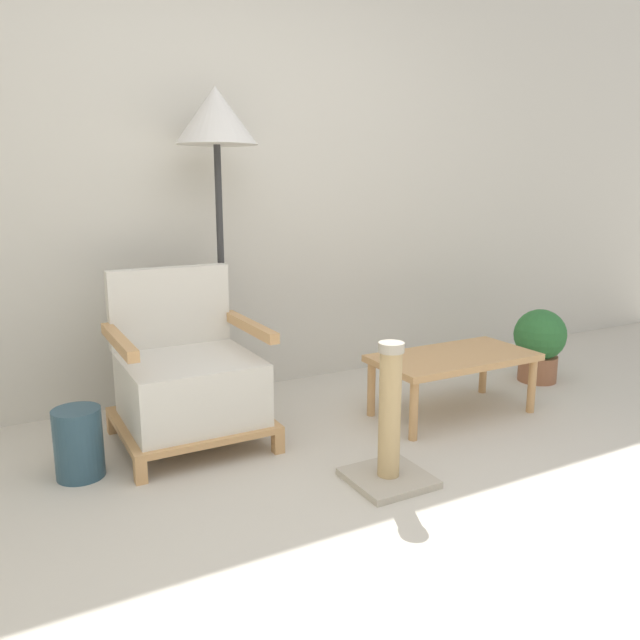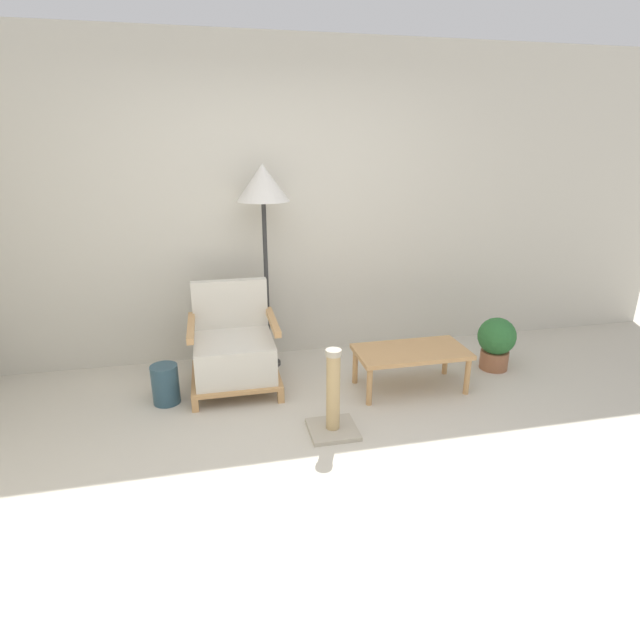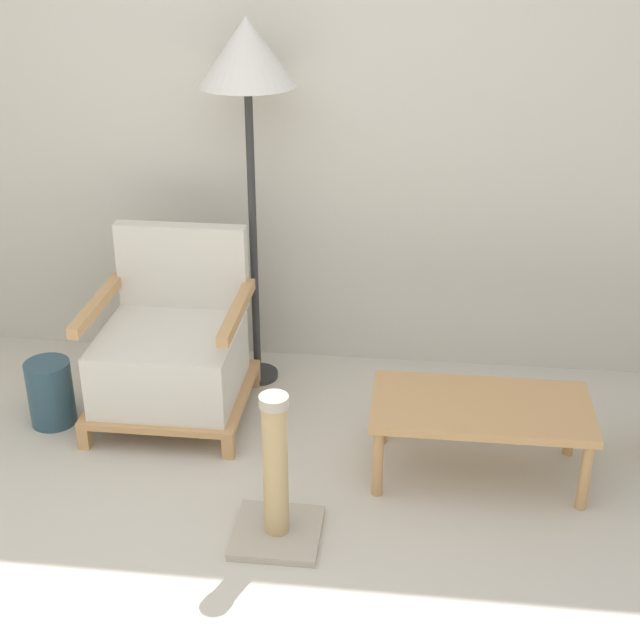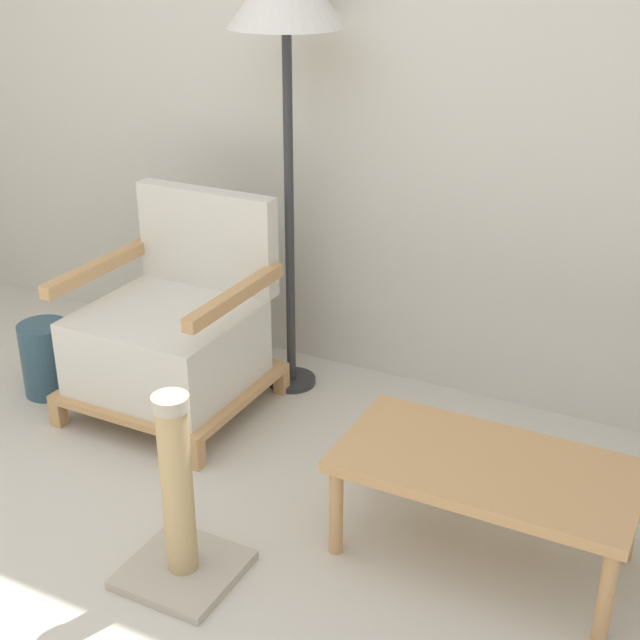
{
  "view_description": "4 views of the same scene",
  "coord_description": "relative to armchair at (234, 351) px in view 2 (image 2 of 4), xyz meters",
  "views": [
    {
      "loc": [
        -1.23,
        -1.43,
        1.24
      ],
      "look_at": [
        0.26,
        1.32,
        0.55
      ],
      "focal_mm": 35.0,
      "sensor_mm": 36.0,
      "label": 1
    },
    {
      "loc": [
        -0.54,
        -2.32,
        1.87
      ],
      "look_at": [
        0.26,
        1.32,
        0.55
      ],
      "focal_mm": 28.0,
      "sensor_mm": 36.0,
      "label": 2
    },
    {
      "loc": [
        0.66,
        -2.06,
        2.19
      ],
      "look_at": [
        0.26,
        1.32,
        0.55
      ],
      "focal_mm": 50.0,
      "sensor_mm": 36.0,
      "label": 3
    },
    {
      "loc": [
        1.52,
        -1.12,
        1.8
      ],
      "look_at": [
        0.26,
        1.32,
        0.55
      ],
      "focal_mm": 50.0,
      "sensor_mm": 36.0,
      "label": 4
    }
  ],
  "objects": [
    {
      "name": "scratching_post",
      "position": [
        0.61,
        -0.82,
        -0.11
      ],
      "size": [
        0.33,
        0.33,
        0.61
      ],
      "color": "#B2A893",
      "rests_on": "ground_plane"
    },
    {
      "name": "floor_lamp",
      "position": [
        0.32,
        0.37,
        1.21
      ],
      "size": [
        0.43,
        0.43,
        1.72
      ],
      "color": "#2D2D2D",
      "rests_on": "ground_plane"
    },
    {
      "name": "armchair",
      "position": [
        0.0,
        0.0,
        0.0
      ],
      "size": [
        0.69,
        0.67,
        0.83
      ],
      "color": "tan",
      "rests_on": "ground_plane"
    },
    {
      "name": "wall_back",
      "position": [
        0.42,
        0.66,
        1.03
      ],
      "size": [
        8.0,
        0.06,
        2.7
      ],
      "color": "beige",
      "rests_on": "ground_plane"
    },
    {
      "name": "coffee_table",
      "position": [
        1.37,
        -0.33,
        -0.02
      ],
      "size": [
        0.88,
        0.46,
        0.34
      ],
      "color": "tan",
      "rests_on": "ground_plane"
    },
    {
      "name": "vase",
      "position": [
        -0.53,
        -0.15,
        -0.16
      ],
      "size": [
        0.2,
        0.2,
        0.31
      ],
      "primitive_type": "cylinder",
      "color": "#2D4C5B",
      "rests_on": "ground_plane"
    },
    {
      "name": "ground_plane",
      "position": [
        0.42,
        -1.4,
        -0.32
      ],
      "size": [
        14.0,
        14.0,
        0.0
      ],
      "primitive_type": "plane",
      "color": "beige"
    },
    {
      "name": "potted_plant",
      "position": [
        2.23,
        -0.14,
        -0.06
      ],
      "size": [
        0.32,
        0.32,
        0.46
      ],
      "color": "#935B3D",
      "rests_on": "ground_plane"
    }
  ]
}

